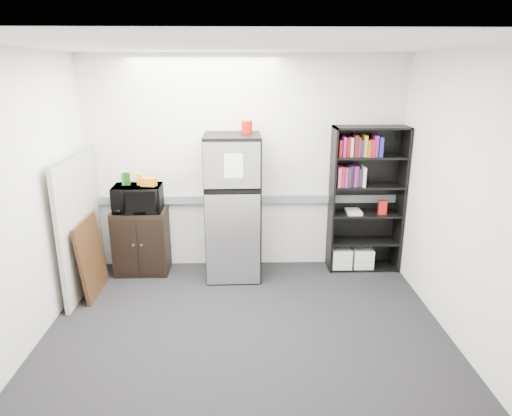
# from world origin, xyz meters

# --- Properties ---
(floor) EXTENTS (4.00, 4.00, 0.00)m
(floor) POSITION_xyz_m (0.00, 0.00, 0.00)
(floor) COLOR black
(floor) RESTS_ON ground
(wall_back) EXTENTS (4.00, 0.02, 2.70)m
(wall_back) POSITION_xyz_m (0.00, 1.75, 1.35)
(wall_back) COLOR white
(wall_back) RESTS_ON floor
(wall_right) EXTENTS (0.02, 3.50, 2.70)m
(wall_right) POSITION_xyz_m (2.00, 0.00, 1.35)
(wall_right) COLOR white
(wall_right) RESTS_ON floor
(wall_left) EXTENTS (0.02, 3.50, 2.70)m
(wall_left) POSITION_xyz_m (-2.00, 0.00, 1.35)
(wall_left) COLOR white
(wall_left) RESTS_ON floor
(ceiling) EXTENTS (4.00, 3.50, 0.02)m
(ceiling) POSITION_xyz_m (0.00, 0.00, 2.70)
(ceiling) COLOR white
(ceiling) RESTS_ON wall_back
(electrical_raceway) EXTENTS (3.92, 0.05, 0.10)m
(electrical_raceway) POSITION_xyz_m (0.00, 1.72, 0.90)
(electrical_raceway) COLOR gray
(electrical_raceway) RESTS_ON wall_back
(wall_note) EXTENTS (0.14, 0.00, 0.10)m
(wall_note) POSITION_xyz_m (-0.35, 1.74, 1.55)
(wall_note) COLOR white
(wall_note) RESTS_ON wall_back
(bookshelf) EXTENTS (0.90, 0.34, 1.85)m
(bookshelf) POSITION_xyz_m (1.51, 1.57, 0.97)
(bookshelf) COLOR black
(bookshelf) RESTS_ON floor
(cubicle_partition) EXTENTS (0.06, 1.30, 1.62)m
(cubicle_partition) POSITION_xyz_m (-1.90, 1.08, 0.81)
(cubicle_partition) COLOR #A09D8E
(cubicle_partition) RESTS_ON floor
(cabinet) EXTENTS (0.66, 0.45, 0.83)m
(cabinet) POSITION_xyz_m (-1.32, 1.50, 0.42)
(cabinet) COLOR black
(cabinet) RESTS_ON floor
(microwave) EXTENTS (0.59, 0.41, 0.32)m
(microwave) POSITION_xyz_m (-1.32, 1.48, 0.99)
(microwave) COLOR black
(microwave) RESTS_ON cabinet
(snack_box_a) EXTENTS (0.08, 0.07, 0.15)m
(snack_box_a) POSITION_xyz_m (-1.47, 1.52, 1.23)
(snack_box_a) COLOR #17531B
(snack_box_a) RESTS_ON microwave
(snack_box_b) EXTENTS (0.07, 0.05, 0.15)m
(snack_box_b) POSITION_xyz_m (-1.44, 1.52, 1.23)
(snack_box_b) COLOR #0D3B0E
(snack_box_b) RESTS_ON microwave
(snack_box_c) EXTENTS (0.08, 0.07, 0.14)m
(snack_box_c) POSITION_xyz_m (-1.28, 1.52, 1.22)
(snack_box_c) COLOR orange
(snack_box_c) RESTS_ON microwave
(snack_bag) EXTENTS (0.19, 0.13, 0.10)m
(snack_bag) POSITION_xyz_m (-1.17, 1.47, 1.20)
(snack_bag) COLOR orange
(snack_bag) RESTS_ON microwave
(refrigerator) EXTENTS (0.68, 0.70, 1.78)m
(refrigerator) POSITION_xyz_m (-0.14, 1.42, 0.89)
(refrigerator) COLOR black
(refrigerator) RESTS_ON floor
(coffee_can) EXTENTS (0.13, 0.13, 0.18)m
(coffee_can) POSITION_xyz_m (0.03, 1.55, 1.87)
(coffee_can) COLOR #B11108
(coffee_can) RESTS_ON refrigerator
(framed_poster) EXTENTS (0.13, 0.70, 0.89)m
(framed_poster) POSITION_xyz_m (-1.77, 0.94, 0.45)
(framed_poster) COLOR black
(framed_poster) RESTS_ON floor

